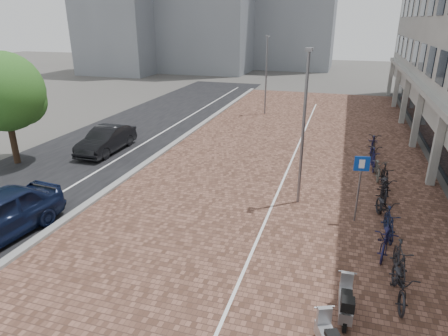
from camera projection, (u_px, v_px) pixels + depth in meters
ground at (165, 277)px, 11.66m from camera, size 140.00×140.00×0.00m
plaza_brick at (290, 157)px, 21.81m from camera, size 14.50×42.00×0.04m
street_asphalt at (117, 140)px, 24.85m from camera, size 8.00×50.00×0.03m
curb at (173, 144)px, 23.75m from camera, size 0.35×42.00×0.14m
lane_line at (145, 142)px, 24.29m from camera, size 0.12×44.00×0.00m
parking_line at (293, 157)px, 21.75m from camera, size 0.10×30.00×0.00m
car_dark at (106, 140)px, 22.39m from camera, size 1.59×4.42×1.45m
scooter_front at (346, 301)px, 9.92m from camera, size 0.50×1.51×1.03m
parking_sign at (360, 178)px, 14.20m from camera, size 0.55×0.13×2.64m
lamp_near at (303, 131)px, 15.30m from camera, size 0.12×0.12×6.19m
lamp_far at (266, 76)px, 30.61m from camera, size 0.12×0.12×6.00m
street_tree at (7, 94)px, 19.64m from camera, size 4.00×4.00×5.82m
bike_row at (381, 186)px, 16.73m from camera, size 1.19×15.81×1.05m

